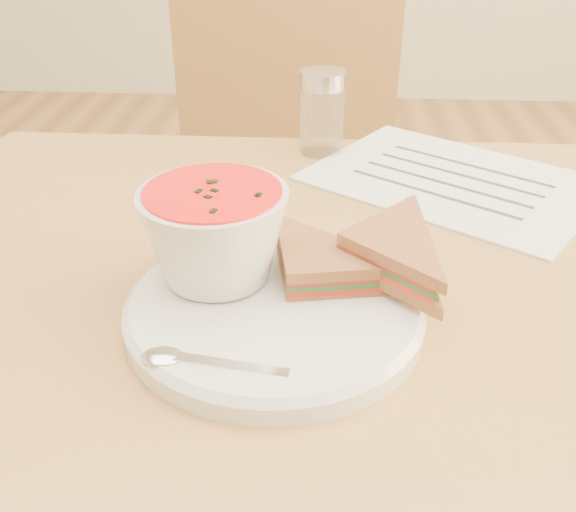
# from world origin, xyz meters

# --- Properties ---
(chair_far) EXTENTS (0.49, 0.49, 0.96)m
(chair_far) POSITION_xyz_m (-0.08, 0.52, 0.48)
(chair_far) COLOR brown
(chair_far) RESTS_ON floor
(plate) EXTENTS (0.28, 0.28, 0.02)m
(plate) POSITION_xyz_m (-0.08, -0.08, 0.76)
(plate) COLOR white
(plate) RESTS_ON dining_table
(soup_bowl) EXTENTS (0.15, 0.15, 0.09)m
(soup_bowl) POSITION_xyz_m (-0.13, -0.05, 0.81)
(soup_bowl) COLOR white
(soup_bowl) RESTS_ON plate
(sandwich_half_a) EXTENTS (0.13, 0.13, 0.03)m
(sandwich_half_a) POSITION_xyz_m (-0.07, -0.09, 0.78)
(sandwich_half_a) COLOR #A16439
(sandwich_half_a) RESTS_ON plate
(sandwich_half_b) EXTENTS (0.16, 0.16, 0.03)m
(sandwich_half_b) POSITION_xyz_m (-0.03, -0.04, 0.80)
(sandwich_half_b) COLOR #A16439
(sandwich_half_b) RESTS_ON plate
(spoon) EXTENTS (0.17, 0.05, 0.01)m
(spoon) POSITION_xyz_m (-0.11, -0.17, 0.77)
(spoon) COLOR silver
(spoon) RESTS_ON plate
(paper_menu) EXTENTS (0.40, 0.38, 0.00)m
(paper_menu) POSITION_xyz_m (0.11, 0.21, 0.75)
(paper_menu) COLOR silver
(paper_menu) RESTS_ON dining_table
(condiment_shaker) EXTENTS (0.07, 0.07, 0.11)m
(condiment_shaker) POSITION_xyz_m (-0.05, 0.30, 0.80)
(condiment_shaker) COLOR silver
(condiment_shaker) RESTS_ON dining_table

